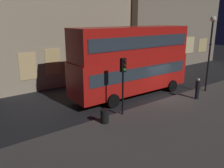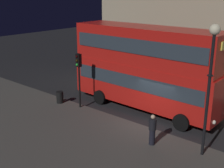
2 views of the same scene
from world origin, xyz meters
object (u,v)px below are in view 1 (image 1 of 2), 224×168
object	(u,v)px
traffic_light_near_kerb	(123,75)
litter_bin	(105,116)
street_lamp	(211,39)
pedestrian	(198,88)
double_decker_bus	(132,59)

from	to	relation	value
traffic_light_near_kerb	litter_bin	xyz separation A→B (m)	(-1.68, -0.32, -2.25)
street_lamp	litter_bin	size ratio (longest dim) A/B	7.54
street_lamp	pedestrian	size ratio (longest dim) A/B	3.79
traffic_light_near_kerb	litter_bin	size ratio (longest dim) A/B	4.46
street_lamp	litter_bin	bearing A→B (deg)	179.17
double_decker_bus	pedestrian	world-z (taller)	double_decker_bus
double_decker_bus	traffic_light_near_kerb	size ratio (longest dim) A/B	2.87
double_decker_bus	street_lamp	world-z (taller)	street_lamp
double_decker_bus	litter_bin	distance (m)	6.42
double_decker_bus	litter_bin	xyz separation A→B (m)	(-5.00, -3.14, -2.53)
double_decker_bus	pedestrian	bearing A→B (deg)	-50.22
street_lamp	pedestrian	distance (m)	4.38
double_decker_bus	traffic_light_near_kerb	xyz separation A→B (m)	(-3.31, -2.82, -0.28)
traffic_light_near_kerb	street_lamp	bearing A→B (deg)	0.90
double_decker_bus	street_lamp	size ratio (longest dim) A/B	1.70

